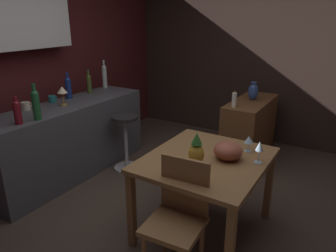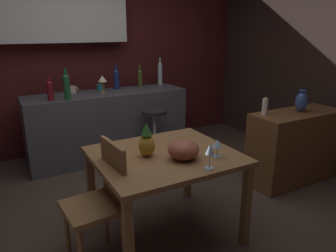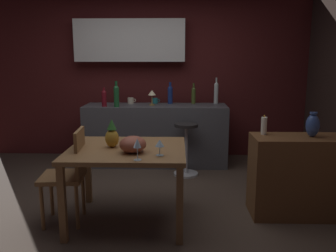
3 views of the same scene
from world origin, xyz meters
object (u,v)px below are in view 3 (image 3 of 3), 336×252
Objects in this scene: wine_bottle_cobalt at (170,94)px; wine_bottle_olive at (194,95)px; sideboard_cabinet at (306,176)px; fruit_bowl at (133,144)px; chair_near_window at (69,172)px; wine_bottle_clear at (216,92)px; wine_glass_right at (137,144)px; pillar_candle_tall at (264,126)px; bar_stool at (186,148)px; wine_bottle_green at (116,95)px; dining_table at (127,157)px; pineapple_centerpiece at (112,135)px; cup_teal at (155,101)px; cup_cream at (131,101)px; wine_glass_left at (160,144)px; vase_ceramic_blue at (313,125)px; counter_lamp at (152,94)px; wine_bottle_ruby at (104,98)px.

wine_bottle_olive is at bearing 0.21° from wine_bottle_cobalt.
sideboard_cabinet is 1.79m from fruit_bowl.
chair_near_window is 2.77m from wine_bottle_clear.
sideboard_cabinet is at bearing 19.64° from wine_glass_right.
wine_bottle_cobalt is 2.07m from pillar_candle_tall.
bar_stool is 1.96× the size of wine_bottle_green.
dining_table is 4.04× the size of pineapple_centerpiece.
bar_stool is (0.60, 1.39, -0.27)m from dining_table.
wine_glass_right is 0.52m from pineapple_centerpiece.
wine_glass_right is 2.52m from cup_teal.
wine_bottle_olive reaches higher than bar_stool.
wine_bottle_olive is 0.97m from cup_cream.
wine_bottle_green is 0.45m from cup_cream.
wine_bottle_green is (-0.71, 1.95, 0.22)m from wine_glass_left.
pillar_candle_tall is (1.91, 0.32, 0.40)m from chair_near_window.
wine_glass_left is 2.38m from wine_bottle_olive.
wine_glass_right is 1.47× the size of cup_cream.
pineapple_centerpiece is 1.70m from wine_bottle_green.
wine_glass_right is at bearing -69.86° from dining_table.
wine_bottle_cobalt reaches higher than wine_glass_right.
wine_glass_left is 0.58× the size of vase_ceramic_blue.
vase_ceramic_blue is at bearing -1.34° from sideboard_cabinet.
pineapple_centerpiece reaches higher than bar_stool.
wine_glass_right is (-0.45, -1.79, 0.50)m from bar_stool.
counter_lamp is (0.10, 1.88, 0.42)m from dining_table.
wine_bottle_cobalt is 1.45× the size of counter_lamp.
wine_bottle_cobalt is at bearing 76.00° from pineapple_centerpiece.
counter_lamp is at bearing -97.66° from cup_teal.
wine_bottle_green is at bearing 140.89° from pillar_candle_tall.
dining_table is at bearing -10.00° from pineapple_centerpiece.
fruit_bowl is (-0.52, -1.55, 0.43)m from bar_stool.
wine_glass_right is 2.17m from wine_bottle_green.
cup_teal is 0.47× the size of vase_ceramic_blue.
pineapple_centerpiece is at bearing -104.00° from wine_bottle_cobalt.
sideboard_cabinet is at bearing 178.66° from vase_ceramic_blue.
wine_bottle_ruby is at bearing 104.04° from pineapple_centerpiece.
bar_stool is 1.45m from pillar_candle_tall.
chair_near_window is at bearing -170.53° from pillar_candle_tall.
wine_bottle_clear is at bearing 66.55° from fruit_bowl.
cup_cream is (0.15, 0.40, -0.13)m from wine_bottle_green.
wine_glass_left is 2.09m from wine_bottle_green.
chair_near_window is 0.71m from fruit_bowl.
wine_glass_left is 2.16m from counter_lamp.
counter_lamp is at bearing 135.21° from bar_stool.
wine_bottle_cobalt is 0.26m from cup_teal.
wine_bottle_clear reaches higher than vase_ceramic_blue.
wine_bottle_clear is at bearing 16.39° from wine_bottle_green.
chair_near_window is 2.38m from wine_bottle_cobalt.
wine_glass_left is 0.63× the size of counter_lamp.
wine_glass_right is 0.69× the size of pineapple_centerpiece.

